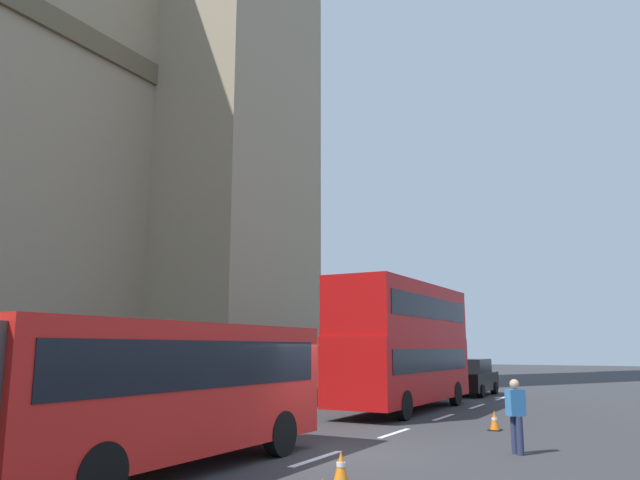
{
  "coord_description": "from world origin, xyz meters",
  "views": [
    {
      "loc": [
        -12.9,
        -6.77,
        2.41
      ],
      "look_at": [
        9.13,
        5.37,
        6.94
      ],
      "focal_mm": 33.72,
      "sensor_mm": 36.0,
      "label": 1
    }
  ],
  "objects": [
    {
      "name": "ground_plane",
      "position": [
        0.0,
        0.0,
        0.0
      ],
      "size": [
        160.0,
        160.0,
        0.0
      ],
      "primitive_type": "plane",
      "color": "#333335"
    },
    {
      "name": "lane_centre_marking",
      "position": [
        1.53,
        0.0,
        0.0
      ],
      "size": [
        34.4,
        0.16,
        0.01
      ],
      "color": "silver",
      "rests_on": "ground_plane"
    },
    {
      "name": "double_decker_bus",
      "position": [
        9.88,
        2.0,
        2.71
      ],
      "size": [
        9.47,
        2.54,
        4.9
      ],
      "color": "#B20F0F",
      "rests_on": "ground_plane"
    },
    {
      "name": "sedan_lead",
      "position": [
        18.85,
        1.74,
        0.91
      ],
      "size": [
        4.4,
        1.86,
        1.85
      ],
      "color": "black",
      "rests_on": "ground_plane"
    },
    {
      "name": "traffic_cone_middle",
      "position": [
        -2.71,
        -1.59,
        0.28
      ],
      "size": [
        0.36,
        0.36,
        0.58
      ],
      "color": "black",
      "rests_on": "ground_plane"
    },
    {
      "name": "traffic_cone_east",
      "position": [
        5.82,
        -2.38,
        0.28
      ],
      "size": [
        0.36,
        0.36,
        0.58
      ],
      "color": "black",
      "rests_on": "ground_plane"
    },
    {
      "name": "pedestrian_near_cones",
      "position": [
        1.94,
        -3.79,
        0.91
      ],
      "size": [
        0.46,
        0.45,
        1.69
      ],
      "color": "#262D4C",
      "rests_on": "ground_plane"
    }
  ]
}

